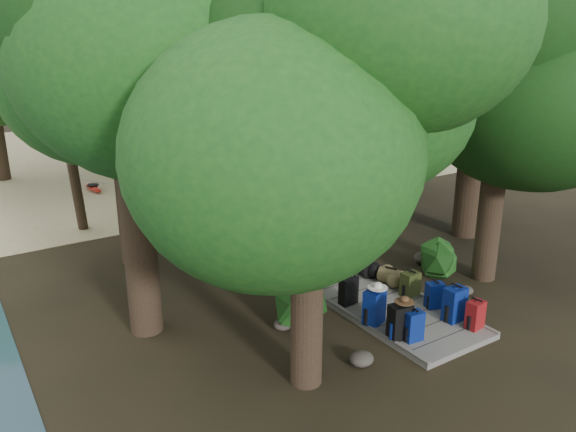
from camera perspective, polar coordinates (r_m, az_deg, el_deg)
ground at (r=14.52m, az=2.35°, el=-5.08°), size 120.00×120.00×0.00m
sand_beach at (r=28.55m, az=-16.57°, el=5.74°), size 40.00×22.00×0.02m
boardwalk at (r=15.26m, az=0.18°, el=-3.65°), size 2.00×12.00×0.12m
backpack_left_a at (r=11.07m, az=12.63°, el=-10.69°), size 0.38×0.28×0.66m
backpack_left_b at (r=11.07m, az=11.30°, el=-10.29°), size 0.45×0.35×0.76m
backpack_left_c at (r=11.50m, az=8.77°, el=-8.92°), size 0.51×0.43×0.80m
backpack_right_a at (r=11.83m, az=18.51°, el=-9.36°), size 0.38×0.29×0.63m
backpack_right_b at (r=11.97m, az=16.58°, el=-8.41°), size 0.44×0.32×0.79m
backpack_right_c at (r=12.43m, az=14.69°, el=-7.67°), size 0.42×0.36×0.62m
backpack_right_d at (r=12.85m, az=12.32°, el=-6.64°), size 0.41×0.30×0.60m
duffel_right_khaki at (r=13.40m, az=10.38°, el=-6.02°), size 0.56×0.64×0.36m
duffel_right_black at (r=13.80m, az=7.71°, el=-5.05°), size 0.50×0.71×0.41m
suitcase_on_boardwalk at (r=12.25m, az=6.16°, el=-7.54°), size 0.41×0.24×0.62m
lone_suitcase_on_sand at (r=21.19m, az=-9.12°, el=3.20°), size 0.49×0.35×0.70m
hat_brown at (r=10.88m, az=11.75°, el=-8.26°), size 0.38×0.38×0.11m
hat_white at (r=11.26m, az=9.10°, el=-6.90°), size 0.40×0.40×0.13m
kayak at (r=22.62m, az=-19.21°, el=2.85°), size 0.88×3.16×0.31m
sun_lounger at (r=23.78m, az=-4.17°, el=4.82°), size 1.02×1.81×0.56m
tree_right_a at (r=13.60m, az=20.89°, el=9.89°), size 4.85×4.85×8.09m
tree_right_b at (r=16.63m, az=19.37°, el=16.83°), size 6.31×6.31×11.27m
tree_right_c at (r=17.31m, az=9.96°, el=14.93°), size 5.60×5.60×9.69m
tree_right_d at (r=20.16m, az=8.33°, el=17.35°), size 6.04×6.04×11.07m
tree_right_e at (r=20.94m, az=1.46°, el=13.44°), size 4.48×4.48×8.07m
tree_right_f at (r=24.98m, az=0.74°, el=17.52°), size 6.16×6.16×11.00m
tree_left_a at (r=8.50m, az=2.10°, el=5.65°), size 4.64×4.64×7.73m
tree_left_b at (r=10.52m, az=-16.00°, el=11.21°), size 5.07×5.07×9.13m
tree_left_c at (r=14.35m, az=-16.83°, el=12.10°), size 5.06×5.06×8.80m
tree_back_a at (r=26.51m, az=-19.74°, el=15.07°), size 5.57×5.57×9.63m
tree_back_b at (r=29.13m, az=-14.78°, el=15.47°), size 5.28×5.28×9.43m
tree_back_c at (r=28.85m, az=-7.46°, el=15.22°), size 4.87×4.87×8.77m
palm_right_a at (r=19.66m, az=0.72°, el=12.17°), size 4.34×4.34×7.40m
palm_right_b at (r=25.37m, az=-3.79°, el=13.69°), size 3.95×3.95×7.64m
palm_right_c at (r=25.76m, az=-10.25°, el=12.88°), size 4.44×4.44×7.07m
palm_left_a at (r=17.47m, az=-21.88°, el=8.66°), size 4.08×4.08×6.49m
rock_left_a at (r=10.49m, az=7.48°, el=-14.18°), size 0.46×0.41×0.25m
rock_left_b at (r=11.52m, az=-0.50°, el=-10.96°), size 0.39×0.35×0.22m
rock_left_c at (r=13.91m, az=-3.66°, el=-5.47°), size 0.57×0.51×0.31m
rock_left_d at (r=15.72m, az=-10.99°, el=-3.25°), size 0.30×0.27×0.16m
rock_right_a at (r=13.56m, az=17.60°, el=-7.24°), size 0.36×0.33×0.20m
rock_right_b at (r=15.04m, az=13.62°, el=-4.15°), size 0.54×0.49×0.30m
rock_right_c at (r=16.35m, az=5.72°, el=-2.10°), size 0.36×0.32×0.20m
rock_right_d at (r=18.83m, az=2.05°, el=0.90°), size 0.59×0.53×0.33m
shrub_left_a at (r=11.24m, az=1.16°, el=-9.51°), size 1.10×1.10×0.99m
shrub_left_b at (r=14.13m, az=-6.65°, el=-3.95°), size 0.97×0.97×0.88m
shrub_left_c at (r=16.78m, az=-13.85°, el=-0.52°), size 1.14×1.14×1.03m
shrub_right_a at (r=14.12m, az=15.50°, el=-4.34°), size 1.07×1.07×0.96m
shrub_right_b at (r=17.27m, az=6.15°, el=0.80°), size 1.38×1.38×1.24m
shrub_right_c at (r=19.68m, az=-1.71°, el=2.20°), size 0.76×0.76×0.69m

